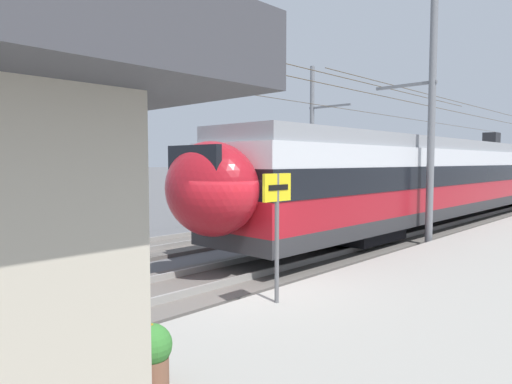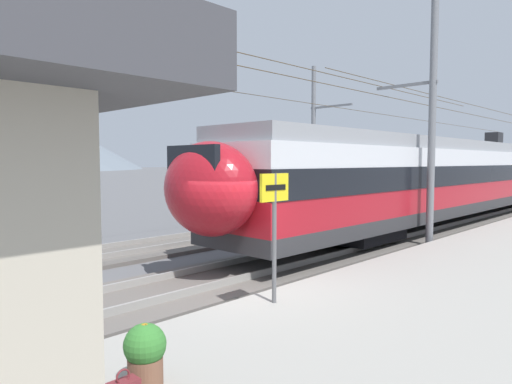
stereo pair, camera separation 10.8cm
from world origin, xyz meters
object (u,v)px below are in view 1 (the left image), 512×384
Objects in this scene: train_far_track at (407,173)px; catenary_mast_mid at (427,122)px; catenary_mast_far_side at (314,138)px; potted_plant_platform_edge at (151,352)px; train_near_platform at (456,176)px; platform_sign at (277,209)px; passenger_walking at (52,337)px.

catenary_mast_mid is (-11.96, -6.36, 2.00)m from train_far_track.
train_far_track is 13.69m from catenary_mast_mid.
train_far_track is 7.39m from catenary_mast_far_side.
train_far_track is 0.53× the size of catenary_mast_far_side.
train_near_platform is at bearing 10.99° from potted_plant_platform_edge.
potted_plant_platform_edge is at bearing -169.01° from train_near_platform.
train_far_track is 22.05m from platform_sign.
platform_sign is 1.39× the size of passenger_walking.
catenary_mast_far_side is at bearing 162.75° from train_far_track.
catenary_mast_mid is at bearing -151.99° from train_far_track.
catenary_mast_mid is 12.76m from potted_plant_platform_edge.
catenary_mast_far_side is at bearing 30.08° from passenger_walking.
passenger_walking is at bearing -170.57° from catenary_mast_mid.
passenger_walking is at bearing -172.76° from potted_plant_platform_edge.
platform_sign is at bearing 14.35° from passenger_walking.
train_near_platform is 0.67× the size of catenary_mast_far_side.
catenary_mast_far_side is at bearing 58.65° from catenary_mast_mid.
passenger_walking is at bearing -165.65° from platform_sign.
potted_plant_platform_edge is (-12.11, -2.06, -3.47)m from catenary_mast_mid.
catenary_mast_mid is at bearing 6.88° from platform_sign.
train_near_platform is at bearing -134.35° from train_far_track.
platform_sign is (-13.96, -9.53, -2.14)m from catenary_mast_far_side.
train_far_track is (4.51, 4.62, -0.01)m from train_near_platform.
train_far_track is 15.14× the size of passenger_walking.
catenary_mast_far_side is 21.49m from passenger_walking.
train_far_track is 26.65m from passenger_walking.
passenger_walking is (-4.46, -1.14, -0.78)m from platform_sign.
catenary_mast_mid is at bearing -121.35° from catenary_mast_far_side.
passenger_walking is 1.28m from potted_plant_platform_edge.
potted_plant_platform_edge is at bearing -160.73° from train_far_track.
catenary_mast_mid is at bearing 9.43° from passenger_walking.
catenary_mast_mid is at bearing -166.82° from train_near_platform.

